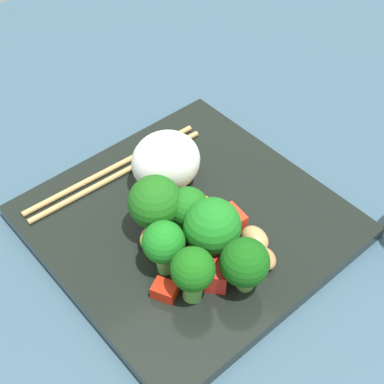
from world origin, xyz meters
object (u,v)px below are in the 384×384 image
(square_plate, at_px, (188,222))
(carrot_slice_1, at_px, (187,257))
(broccoli_floret_4, at_px, (164,244))
(rice_mound, at_px, (166,161))
(chopstick_pair, at_px, (116,171))

(square_plate, height_order, carrot_slice_1, carrot_slice_1)
(carrot_slice_1, bearing_deg, broccoli_floret_4, -108.77)
(square_plate, xyz_separation_m, rice_mound, (-0.05, 0.01, 0.04))
(broccoli_floret_4, xyz_separation_m, carrot_slice_1, (0.01, 0.02, -0.03))
(carrot_slice_1, xyz_separation_m, chopstick_pair, (-0.14, 0.02, -0.00))
(carrot_slice_1, height_order, chopstick_pair, same)
(broccoli_floret_4, xyz_separation_m, chopstick_pair, (-0.13, 0.04, -0.03))
(rice_mound, bearing_deg, broccoli_floret_4, -40.10)
(broccoli_floret_4, bearing_deg, carrot_slice_1, 71.23)
(rice_mound, bearing_deg, carrot_slice_1, -28.23)
(broccoli_floret_4, height_order, carrot_slice_1, broccoli_floret_4)
(broccoli_floret_4, distance_m, carrot_slice_1, 0.04)
(square_plate, distance_m, chopstick_pair, 0.10)
(square_plate, bearing_deg, broccoli_floret_4, -60.45)
(rice_mound, xyz_separation_m, broccoli_floret_4, (0.08, -0.07, 0.00))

